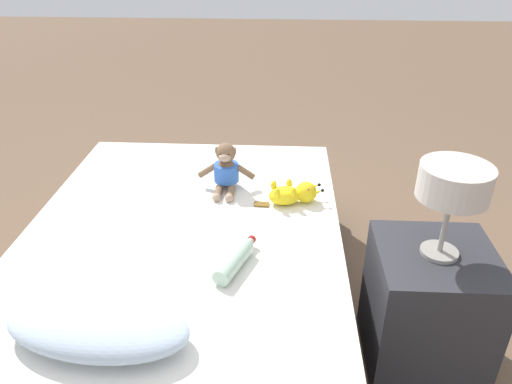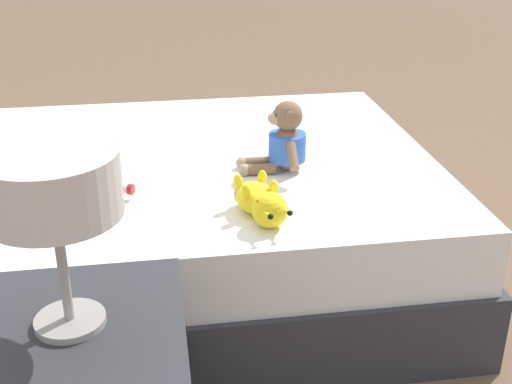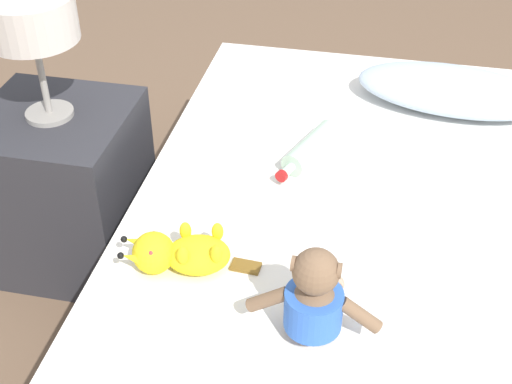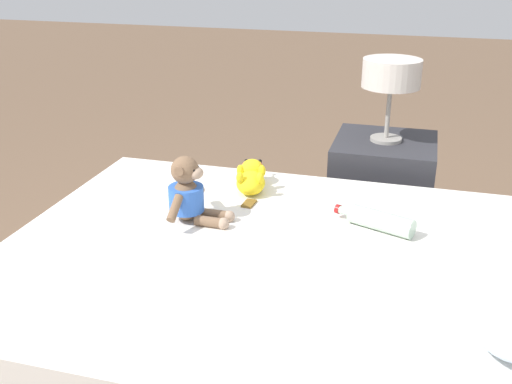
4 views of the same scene
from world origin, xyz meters
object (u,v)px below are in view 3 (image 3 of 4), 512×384
Objects in this scene: plush_monkey at (315,300)px; bedside_lamp at (31,23)px; glass_bottle at (310,148)px; bed at (383,290)px; pillow at (452,90)px; nightstand at (65,189)px; plush_yellow_creature at (179,253)px.

plush_monkey is 0.79× the size of bedside_lamp.
glass_bottle is (-0.10, 0.64, -0.06)m from plush_monkey.
bedside_lamp is at bearing -176.88° from glass_bottle.
plush_monkey reaches higher than bed.
nightstand is at bearing -159.79° from pillow.
plush_yellow_creature is at bearing -124.73° from pillow.
pillow is at bearing 77.24° from bed.
glass_bottle is at bearing 3.12° from bedside_lamp.
glass_bottle is at bearing -135.58° from pillow.
plush_monkey reaches higher than plush_yellow_creature.
plush_yellow_creature is at bearing -114.13° from glass_bottle.
pillow is 2.18× the size of plush_monkey.
plush_monkey is at bearing -34.66° from nightstand.
pillow reaches higher than bed.
plush_yellow_creature is 1.15× the size of glass_bottle.
plush_monkey is 0.36m from plush_yellow_creature.
bedside_lamp reaches higher than bed.
bed is 6.74× the size of glass_bottle.
plush_yellow_creature is (-0.62, -0.90, -0.01)m from pillow.
glass_bottle is at bearing 3.12° from nightstand.
bed is 0.71m from pillow.
plush_monkey reaches higher than glass_bottle.
plush_yellow_creature reaches higher than glass_bottle.
nightstand is at bearing -176.88° from glass_bottle.
bedside_lamp is at bearing 145.34° from plush_monkey.
nightstand is (-0.77, -0.04, -0.23)m from glass_bottle.
plush_monkey is (-0.29, -1.03, 0.04)m from pillow.
plush_yellow_creature is 0.76m from nightstand.
bed is at bearing 69.32° from plush_monkey.
plush_monkey is 1.01× the size of glass_bottle.
plush_yellow_creature is 0.56m from glass_bottle.
pillow reaches higher than plush_yellow_creature.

